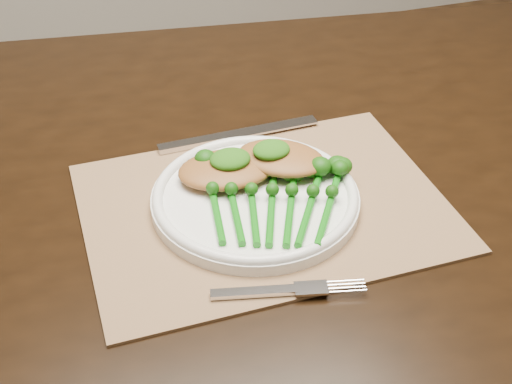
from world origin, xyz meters
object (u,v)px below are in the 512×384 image
object	(u,v)px
dining_table	(261,339)
broccolini_bundle	(272,206)
dinner_plate	(255,197)
chicken_fillet_left	(226,169)
placemat	(264,207)

from	to	relation	value
dining_table	broccolini_bundle	xyz separation A→B (m)	(-0.03, -0.13, 0.40)
dining_table	dinner_plate	size ratio (longest dim) A/B	6.51
chicken_fillet_left	broccolini_bundle	bearing A→B (deg)	-62.84
chicken_fillet_left	broccolini_bundle	world-z (taller)	chicken_fillet_left
dining_table	broccolini_bundle	bearing A→B (deg)	-96.18
dining_table	chicken_fillet_left	world-z (taller)	chicken_fillet_left
dining_table	placemat	xyz separation A→B (m)	(-0.03, -0.10, 0.37)
broccolini_bundle	dining_table	bearing A→B (deg)	96.73
chicken_fillet_left	broccolini_bundle	distance (m)	0.09
chicken_fillet_left	dining_table	bearing A→B (deg)	41.79
placemat	chicken_fillet_left	xyz separation A→B (m)	(-0.03, 0.05, 0.03)
placemat	broccolini_bundle	distance (m)	0.04
dining_table	dinner_plate	world-z (taller)	dinner_plate
placemat	broccolini_bundle	size ratio (longest dim) A/B	2.00
broccolini_bundle	chicken_fillet_left	bearing A→B (deg)	133.15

